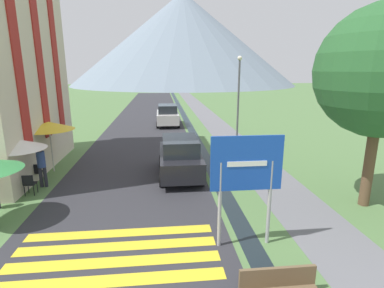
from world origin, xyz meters
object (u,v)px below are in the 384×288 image
object	(u,v)px
parked_car_far	(168,115)
cafe_umbrella_rear_yellow	(49,126)
person_standing_terrace	(41,164)
cafe_chair_middle	(29,183)
streetlamp	(238,94)
tree_by_path	(383,72)
parked_car_near	(180,157)
cafe_chair_far_right	(36,171)
road_sign	(246,174)
cafe_umbrella_middle_white	(17,144)

from	to	relation	value
parked_car_far	cafe_umbrella_rear_yellow	distance (m)	12.91
cafe_umbrella_rear_yellow	person_standing_terrace	size ratio (longest dim) A/B	1.39
cafe_chair_middle	streetlamp	xyz separation A→B (m)	(9.93, 6.87, 2.75)
person_standing_terrace	tree_by_path	size ratio (longest dim) A/B	0.25
cafe_chair_middle	cafe_umbrella_rear_yellow	distance (m)	3.32
parked_car_near	cafe_chair_far_right	size ratio (longest dim) A/B	4.89
parked_car_far	streetlamp	distance (m)	8.89
cafe_chair_far_right	streetlamp	size ratio (longest dim) A/B	0.15
streetlamp	cafe_chair_far_right	bearing A→B (deg)	-151.70
cafe_chair_middle	person_standing_terrace	bearing A→B (deg)	93.02
parked_car_far	cafe_chair_far_right	size ratio (longest dim) A/B	4.62
road_sign	person_standing_terrace	distance (m)	8.77
road_sign	cafe_umbrella_middle_white	xyz separation A→B (m)	(-7.76, 4.58, -0.14)
parked_car_near	cafe_chair_far_right	distance (m)	6.22
cafe_umbrella_middle_white	streetlamp	world-z (taller)	streetlamp
person_standing_terrace	streetlamp	xyz separation A→B (m)	(9.73, 6.02, 2.26)
parked_car_near	tree_by_path	xyz separation A→B (m)	(6.41, -3.72, 3.77)
parked_car_near	tree_by_path	world-z (taller)	tree_by_path
parked_car_far	cafe_umbrella_middle_white	distance (m)	15.21
cafe_chair_middle	cafe_chair_far_right	distance (m)	1.41
parked_car_far	cafe_umbrella_rear_yellow	size ratio (longest dim) A/B	1.63
cafe_umbrella_middle_white	tree_by_path	distance (m)	13.32
cafe_chair_far_right	cafe_umbrella_rear_yellow	world-z (taller)	cafe_umbrella_rear_yellow
tree_by_path	streetlamp	bearing A→B (deg)	105.09
cafe_umbrella_rear_yellow	person_standing_terrace	distance (m)	2.35
cafe_umbrella_middle_white	tree_by_path	size ratio (longest dim) A/B	0.31
road_sign	cafe_chair_far_right	distance (m)	9.52
person_standing_terrace	streetlamp	size ratio (longest dim) A/B	0.31
parked_car_near	cafe_umbrella_rear_yellow	xyz separation A→B (m)	(-6.00, 1.23, 1.31)
tree_by_path	person_standing_terrace	bearing A→B (deg)	166.28
person_standing_terrace	streetlamp	world-z (taller)	streetlamp
parked_car_far	streetlamp	xyz separation A→B (m)	(4.24, -7.45, 2.36)
cafe_umbrella_rear_yellow	road_sign	bearing A→B (deg)	-43.40
cafe_umbrella_middle_white	cafe_umbrella_rear_yellow	distance (m)	2.45
cafe_umbrella_middle_white	parked_car_near	bearing A→B (deg)	10.41
tree_by_path	cafe_umbrella_rear_yellow	bearing A→B (deg)	158.23
road_sign	person_standing_terrace	bearing A→B (deg)	144.98
road_sign	parked_car_far	xyz separation A→B (m)	(-1.64, 18.46, -1.18)
parked_car_near	parked_car_far	bearing A→B (deg)	91.12
cafe_umbrella_middle_white	streetlamp	size ratio (longest dim) A/B	0.39
road_sign	person_standing_terrace	xyz separation A→B (m)	(-7.13, 5.00, -1.08)
cafe_chair_far_right	cafe_umbrella_rear_yellow	bearing A→B (deg)	85.55
cafe_chair_middle	cafe_umbrella_rear_yellow	size ratio (longest dim) A/B	0.35
road_sign	streetlamp	distance (m)	11.38
parked_car_far	cafe_chair_far_right	bearing A→B (deg)	-114.72
parked_car_near	streetlamp	world-z (taller)	streetlamp
cafe_umbrella_rear_yellow	person_standing_terrace	world-z (taller)	cafe_umbrella_rear_yellow
cafe_chair_middle	cafe_umbrella_rear_yellow	bearing A→B (deg)	107.38
cafe_chair_far_right	cafe_umbrella_middle_white	bearing A→B (deg)	-96.58
parked_car_near	cafe_umbrella_middle_white	world-z (taller)	cafe_umbrella_middle_white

